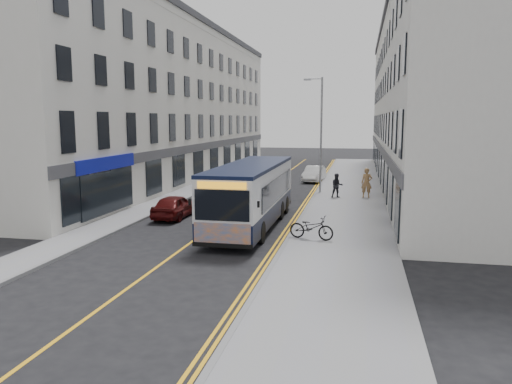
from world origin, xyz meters
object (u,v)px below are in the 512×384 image
at_px(car_white, 314,174).
at_px(car_maroon, 175,206).
at_px(pedestrian_far, 337,186).
at_px(city_bus, 251,193).
at_px(pedestrian_near, 367,183).
at_px(streetlamp, 320,131).
at_px(bicycle, 311,227).

relative_size(car_white, car_maroon, 1.07).
bearing_deg(car_white, pedestrian_far, -69.62).
bearing_deg(pedestrian_far, city_bus, -124.10).
height_order(city_bus, pedestrian_near, city_bus).
distance_m(streetlamp, city_bus, 12.10).
bearing_deg(pedestrian_far, bicycle, -105.22).
relative_size(bicycle, car_white, 0.49).
bearing_deg(streetlamp, car_white, 98.04).
bearing_deg(car_maroon, pedestrian_near, -138.56).
relative_size(streetlamp, car_maroon, 2.18).
relative_size(bicycle, pedestrian_near, 1.00).
bearing_deg(streetlamp, car_maroon, -123.49).
distance_m(streetlamp, bicycle, 14.50).
bearing_deg(pedestrian_near, car_white, 119.50).
height_order(bicycle, pedestrian_far, pedestrian_far).
bearing_deg(streetlamp, pedestrian_near, -29.73).
relative_size(city_bus, pedestrian_far, 6.71).
bearing_deg(bicycle, car_white, 17.81).
relative_size(city_bus, pedestrian_near, 5.46).
height_order(bicycle, car_white, car_white).
distance_m(pedestrian_near, pedestrian_far, 1.93).
height_order(pedestrian_near, pedestrian_far, pedestrian_near).
xyz_separation_m(bicycle, pedestrian_far, (0.53, 11.72, 0.28)).
height_order(streetlamp, bicycle, streetlamp).
xyz_separation_m(streetlamp, pedestrian_far, (1.34, -2.26, -3.48)).
height_order(pedestrian_near, car_maroon, pedestrian_near).
distance_m(city_bus, pedestrian_near, 11.20).
distance_m(pedestrian_near, car_maroon, 13.04).
bearing_deg(city_bus, bicycle, -37.66).
height_order(streetlamp, pedestrian_near, streetlamp).
bearing_deg(car_white, car_maroon, -102.57).
relative_size(pedestrian_near, pedestrian_far, 1.23).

